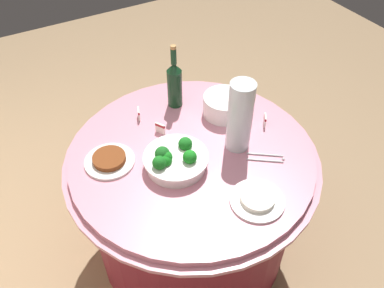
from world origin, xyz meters
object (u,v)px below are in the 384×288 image
(broccoli_bowl, at_px, (175,160))
(food_plate_stir_fry, at_px, (109,160))
(wine_bottle, at_px, (175,83))
(label_placard_front, at_px, (265,120))
(label_placard_mid, at_px, (139,113))
(serving_tongs, at_px, (267,158))
(plate_stack, at_px, (224,105))
(decorative_fruit_vase, at_px, (239,120))
(label_placard_rear, at_px, (160,128))
(food_plate_rice, at_px, (257,200))

(broccoli_bowl, xyz_separation_m, food_plate_stir_fry, (0.16, 0.24, -0.03))
(wine_bottle, height_order, food_plate_stir_fry, wine_bottle)
(label_placard_front, xyz_separation_m, label_placard_mid, (0.34, 0.50, 0.00))
(serving_tongs, distance_m, label_placard_front, 0.23)
(plate_stack, relative_size, label_placard_mid, 3.82)
(serving_tongs, bearing_deg, food_plate_stir_fry, 62.30)
(plate_stack, bearing_deg, label_placard_mid, 65.65)
(decorative_fruit_vase, bearing_deg, wine_bottle, 14.43)
(food_plate_stir_fry, bearing_deg, label_placard_rear, -77.51)
(food_plate_rice, relative_size, food_plate_stir_fry, 1.00)
(food_plate_stir_fry, bearing_deg, broccoli_bowl, -124.82)
(plate_stack, distance_m, decorative_fruit_vase, 0.25)
(food_plate_rice, height_order, food_plate_stir_fry, food_plate_stir_fry)
(broccoli_bowl, xyz_separation_m, label_placard_mid, (0.37, 0.00, -0.01))
(plate_stack, xyz_separation_m, food_plate_rice, (-0.53, 0.19, -0.04))
(decorative_fruit_vase, relative_size, serving_tongs, 2.19)
(decorative_fruit_vase, height_order, label_placard_front, decorative_fruit_vase)
(wine_bottle, bearing_deg, label_placard_front, -139.66)
(serving_tongs, relative_size, food_plate_rice, 0.71)
(serving_tongs, bearing_deg, decorative_fruit_vase, 26.20)
(decorative_fruit_vase, distance_m, label_placard_mid, 0.52)
(serving_tongs, relative_size, label_placard_mid, 2.83)
(food_plate_rice, distance_m, label_placard_mid, 0.73)
(label_placard_mid, relative_size, label_placard_rear, 1.00)
(plate_stack, distance_m, food_plate_rice, 0.56)
(decorative_fruit_vase, distance_m, label_placard_rear, 0.38)
(label_placard_mid, bearing_deg, label_placard_rear, -163.80)
(wine_bottle, height_order, food_plate_rice, wine_bottle)
(food_plate_rice, height_order, label_placard_front, label_placard_front)
(label_placard_front, bearing_deg, label_placard_rear, 67.16)
(plate_stack, height_order, decorative_fruit_vase, decorative_fruit_vase)
(wine_bottle, height_order, decorative_fruit_vase, decorative_fruit_vase)
(plate_stack, xyz_separation_m, label_placard_rear, (0.03, 0.34, -0.02))
(food_plate_rice, bearing_deg, label_placard_mid, 15.64)
(food_plate_stir_fry, bearing_deg, decorative_fruit_vase, -108.80)
(food_plate_stir_fry, relative_size, label_placard_rear, 4.00)
(broccoli_bowl, bearing_deg, plate_stack, -62.14)
(decorative_fruit_vase, height_order, food_plate_rice, decorative_fruit_vase)
(label_placard_front, bearing_deg, plate_stack, 35.79)
(decorative_fruit_vase, height_order, label_placard_mid, decorative_fruit_vase)
(food_plate_rice, relative_size, label_placard_front, 4.00)
(broccoli_bowl, bearing_deg, label_placard_rear, -10.22)
(plate_stack, height_order, label_placard_rear, plate_stack)
(food_plate_rice, xyz_separation_m, food_plate_stir_fry, (0.49, 0.43, 0.00))
(food_plate_rice, distance_m, food_plate_stir_fry, 0.66)
(decorative_fruit_vase, height_order, label_placard_rear, decorative_fruit_vase)
(label_placard_front, bearing_deg, decorative_fruit_vase, 105.04)
(broccoli_bowl, distance_m, label_placard_front, 0.50)
(serving_tongs, xyz_separation_m, food_plate_stir_fry, (0.32, 0.61, 0.01))
(food_plate_stir_fry, bearing_deg, food_plate_rice, -138.82)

